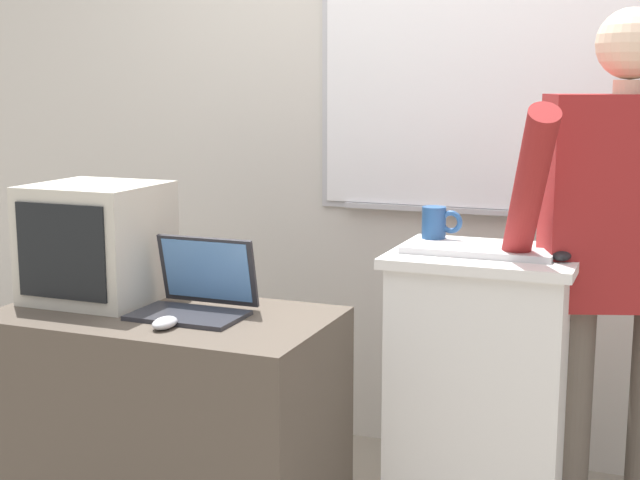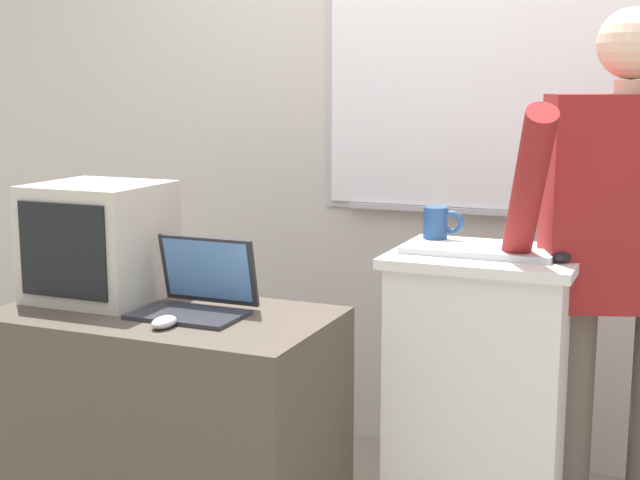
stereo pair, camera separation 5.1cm
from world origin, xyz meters
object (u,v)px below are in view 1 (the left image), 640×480
object	(u,v)px
person_presenter	(619,255)
laptop	(198,292)
computer_mouse_by_keyboard	(562,255)
coffee_mug	(436,222)
crt_monitor	(97,242)
lectern_podium	(481,406)
computer_mouse_by_laptop	(165,323)
side_desk	(168,432)
wireless_keyboard	(477,251)

from	to	relation	value
person_presenter	laptop	size ratio (longest dim) A/B	5.03
person_presenter	computer_mouse_by_keyboard	xyz separation A→B (m)	(-0.15, -0.14, 0.02)
laptop	coffee_mug	xyz separation A→B (m)	(0.63, 0.45, 0.19)
laptop	crt_monitor	distance (m)	0.41
lectern_podium	computer_mouse_by_laptop	bearing A→B (deg)	-150.02
computer_mouse_by_laptop	coffee_mug	distance (m)	0.93
person_presenter	computer_mouse_by_laptop	distance (m)	1.33
computer_mouse_by_keyboard	crt_monitor	distance (m)	1.45
side_desk	computer_mouse_by_laptop	size ratio (longest dim) A/B	10.34
lectern_podium	side_desk	xyz separation A→B (m)	(-0.92, -0.32, -0.10)
side_desk	computer_mouse_by_keyboard	size ratio (longest dim) A/B	10.34
side_desk	coffee_mug	size ratio (longest dim) A/B	7.81
computer_mouse_by_keyboard	coffee_mug	xyz separation A→B (m)	(-0.42, 0.23, 0.04)
laptop	computer_mouse_by_laptop	bearing A→B (deg)	-89.79
wireless_keyboard	computer_mouse_by_keyboard	bearing A→B (deg)	0.42
wireless_keyboard	computer_mouse_by_keyboard	world-z (taller)	computer_mouse_by_keyboard
side_desk	crt_monitor	bearing A→B (deg)	164.60
laptop	computer_mouse_by_keyboard	world-z (taller)	computer_mouse_by_keyboard
lectern_podium	computer_mouse_by_keyboard	distance (m)	0.55
laptop	crt_monitor	size ratio (longest dim) A/B	0.86
person_presenter	laptop	xyz separation A→B (m)	(-1.20, -0.36, -0.13)
wireless_keyboard	side_desk	bearing A→B (deg)	-163.81
computer_mouse_by_laptop	coffee_mug	world-z (taller)	coffee_mug
person_presenter	crt_monitor	bearing A→B (deg)	172.09
side_desk	laptop	distance (m)	0.47
wireless_keyboard	coffee_mug	world-z (taller)	coffee_mug
lectern_podium	person_presenter	xyz separation A→B (m)	(0.37, 0.08, 0.49)
computer_mouse_by_laptop	crt_monitor	xyz separation A→B (m)	(-0.39, 0.23, 0.17)
lectern_podium	laptop	distance (m)	0.94
wireless_keyboard	coffee_mug	xyz separation A→B (m)	(-0.18, 0.23, 0.04)
laptop	wireless_keyboard	bearing A→B (deg)	15.15
lectern_podium	computer_mouse_by_keyboard	size ratio (longest dim) A/B	9.73
lectern_podium	side_desk	world-z (taller)	lectern_podium
person_presenter	crt_monitor	xyz separation A→B (m)	(-1.59, -0.32, -0.01)
lectern_podium	crt_monitor	xyz separation A→B (m)	(-1.21, -0.24, 0.47)
lectern_podium	crt_monitor	bearing A→B (deg)	-168.72
coffee_mug	laptop	bearing A→B (deg)	-144.53
lectern_podium	coffee_mug	xyz separation A→B (m)	(-0.20, 0.17, 0.54)
computer_mouse_by_keyboard	coffee_mug	bearing A→B (deg)	151.90
computer_mouse_by_laptop	computer_mouse_by_keyboard	bearing A→B (deg)	21.74
computer_mouse_by_keyboard	laptop	bearing A→B (deg)	-168.11
side_desk	person_presenter	xyz separation A→B (m)	(1.30, 0.40, 0.59)
crt_monitor	wireless_keyboard	bearing A→B (deg)	8.67
wireless_keyboard	computer_mouse_by_laptop	size ratio (longest dim) A/B	4.42
computer_mouse_by_laptop	crt_monitor	distance (m)	0.49
wireless_keyboard	coffee_mug	distance (m)	0.30
wireless_keyboard	lectern_podium	bearing A→B (deg)	75.48
crt_monitor	computer_mouse_by_laptop	bearing A→B (deg)	-30.96
person_presenter	computer_mouse_by_keyboard	size ratio (longest dim) A/B	16.78
crt_monitor	lectern_podium	bearing A→B (deg)	11.28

